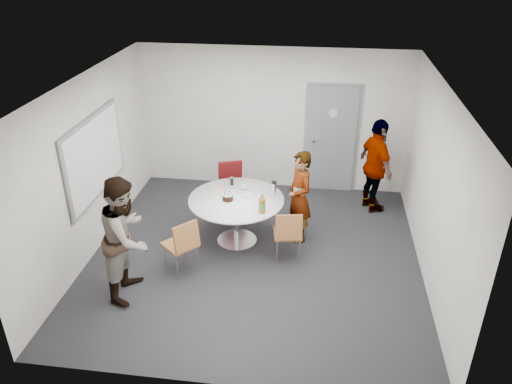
# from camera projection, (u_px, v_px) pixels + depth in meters

# --- Properties ---
(floor) EXTENTS (5.00, 5.00, 0.00)m
(floor) POSITION_uv_depth(u_px,v_px,m) (255.00, 256.00, 7.73)
(floor) COLOR black
(floor) RESTS_ON ground
(ceiling) EXTENTS (5.00, 5.00, 0.00)m
(ceiling) POSITION_uv_depth(u_px,v_px,m) (255.00, 85.00, 6.48)
(ceiling) COLOR silver
(ceiling) RESTS_ON wall_back
(wall_back) EXTENTS (5.00, 0.00, 5.00)m
(wall_back) POSITION_uv_depth(u_px,v_px,m) (273.00, 120.00, 9.30)
(wall_back) COLOR beige
(wall_back) RESTS_ON floor
(wall_left) EXTENTS (0.00, 5.00, 5.00)m
(wall_left) POSITION_uv_depth(u_px,v_px,m) (88.00, 168.00, 7.40)
(wall_left) COLOR beige
(wall_left) RESTS_ON floor
(wall_right) EXTENTS (0.00, 5.00, 5.00)m
(wall_right) POSITION_uv_depth(u_px,v_px,m) (436.00, 189.00, 6.80)
(wall_right) COLOR beige
(wall_right) RESTS_ON floor
(wall_front) EXTENTS (5.00, 0.00, 5.00)m
(wall_front) POSITION_uv_depth(u_px,v_px,m) (220.00, 288.00, 4.91)
(wall_front) COLOR beige
(wall_front) RESTS_ON floor
(door) EXTENTS (1.02, 0.17, 2.12)m
(door) POSITION_uv_depth(u_px,v_px,m) (331.00, 139.00, 9.30)
(door) COLOR slate
(door) RESTS_ON wall_back
(whiteboard) EXTENTS (0.04, 1.90, 1.25)m
(whiteboard) POSITION_uv_depth(u_px,v_px,m) (95.00, 157.00, 7.52)
(whiteboard) COLOR gray
(whiteboard) RESTS_ON wall_left
(table) EXTENTS (1.49, 1.49, 1.08)m
(table) POSITION_uv_depth(u_px,v_px,m) (238.00, 205.00, 7.80)
(table) COLOR white
(table) RESTS_ON floor
(chair_near_left) EXTENTS (0.61, 0.61, 0.88)m
(chair_near_left) POSITION_uv_depth(u_px,v_px,m) (183.00, 242.00, 7.11)
(chair_near_left) COLOR brown
(chair_near_left) RESTS_ON floor
(chair_near_right) EXTENTS (0.47, 0.50, 0.86)m
(chair_near_right) POSITION_uv_depth(u_px,v_px,m) (288.00, 232.00, 7.39)
(chair_near_right) COLOR brown
(chair_near_right) RESTS_ON floor
(chair_far) EXTENTS (0.57, 0.60, 0.93)m
(chair_far) POSITION_uv_depth(u_px,v_px,m) (231.00, 182.00, 8.75)
(chair_far) COLOR #5D1215
(chair_far) RESTS_ON floor
(person_main) EXTENTS (0.59, 0.66, 1.52)m
(person_main) POSITION_uv_depth(u_px,v_px,m) (299.00, 197.00, 7.84)
(person_main) COLOR #A5C6EA
(person_main) RESTS_ON floor
(person_left) EXTENTS (0.67, 0.86, 1.75)m
(person_left) POSITION_uv_depth(u_px,v_px,m) (127.00, 237.00, 6.60)
(person_left) COLOR white
(person_left) RESTS_ON floor
(person_right) EXTENTS (0.78, 1.08, 1.70)m
(person_right) POSITION_uv_depth(u_px,v_px,m) (376.00, 166.00, 8.66)
(person_right) COLOR black
(person_right) RESTS_ON floor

